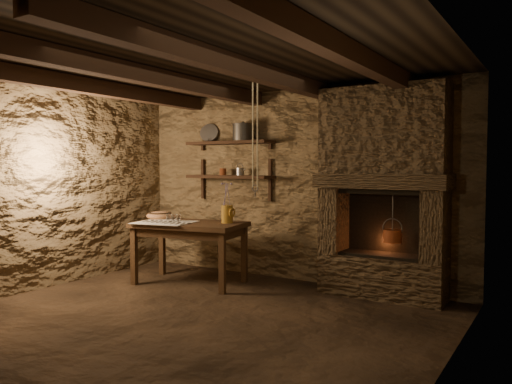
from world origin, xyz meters
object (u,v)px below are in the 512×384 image
Objects in this scene: wooden_bowl at (160,216)px; red_pot at (392,235)px; stoneware_jug at (227,205)px; iron_stockpot at (243,133)px; work_table at (190,250)px.

red_pot reaches higher than wooden_bowl.
iron_stockpot is at bearing 112.68° from stoneware_jug.
wooden_bowl is 1.29× the size of iron_stockpot.
stoneware_jug is (0.43, 0.19, 0.56)m from work_table.
iron_stockpot reaches higher than wooden_bowl.
work_table is 2.65× the size of red_pot.
stoneware_jug is 1.95m from red_pot.
work_table is 0.73m from stoneware_jug.
work_table is 1.66m from iron_stockpot.
stoneware_jug reaches higher than red_pot.
work_table is at bearing -165.75° from red_pot.
red_pot is at bearing 4.04° from work_table.
red_pot is at bearing 9.75° from wooden_bowl.
red_pot is (2.33, 0.59, 0.29)m from work_table.
red_pot is (2.01, -0.12, -1.17)m from iron_stockpot.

